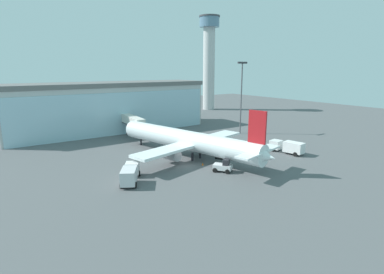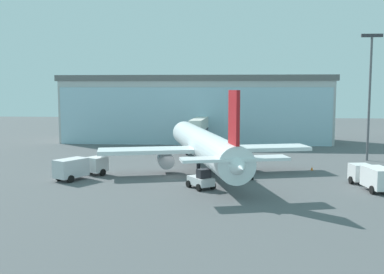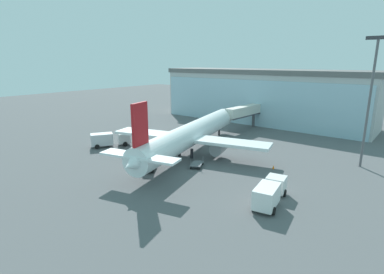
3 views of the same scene
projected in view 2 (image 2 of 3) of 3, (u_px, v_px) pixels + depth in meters
ground at (174, 177)px, 57.36m from camera, size 240.00×240.00×0.00m
terminal_building at (196, 109)px, 96.06m from camera, size 56.48×14.49×13.97m
jet_bridge at (199, 126)px, 83.44m from camera, size 2.96×12.34×5.73m
apron_light_mast at (370, 87)px, 69.15m from camera, size 3.20×0.40×19.53m
airplane at (204, 146)px, 60.78m from camera, size 28.38×38.23×11.05m
catering_truck at (80, 167)px, 56.06m from camera, size 5.60×7.41×2.65m
fuel_truck at (372, 176)px, 50.09m from camera, size 3.46×7.56×2.65m
baggage_cart at (243, 175)px, 55.93m from camera, size 2.64×3.21×1.50m
pushback_tug at (201, 180)px, 50.42m from camera, size 3.50×3.72×2.30m
safety_cone_nose at (196, 178)px, 55.38m from camera, size 0.36×0.36×0.55m
safety_cone_wingtip at (312, 168)px, 61.79m from camera, size 0.36×0.36×0.55m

